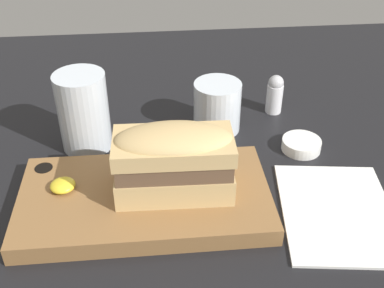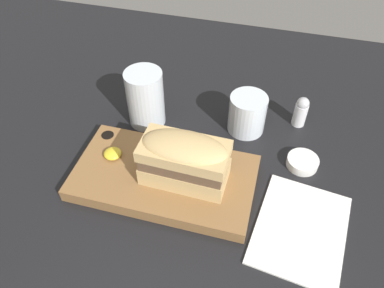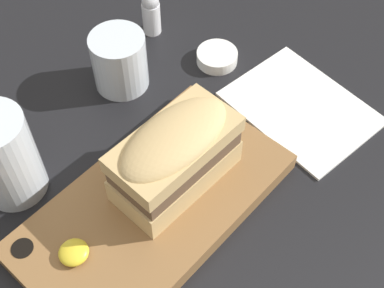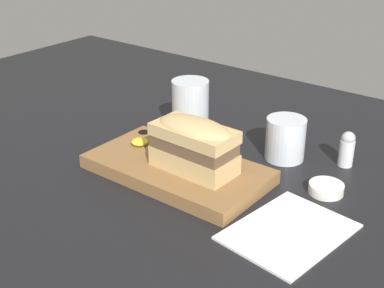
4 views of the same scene
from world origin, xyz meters
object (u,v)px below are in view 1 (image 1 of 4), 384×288
serving_board (145,199)px  salt_shaker (275,94)px  wine_glass (217,109)px  sandwich (174,158)px  condiment_dish (301,145)px  water_glass (84,116)px  napkin (337,212)px

serving_board → salt_shaker: size_ratio=4.74×
serving_board → wine_glass: (12.36, 18.44, 2.41)cm
serving_board → sandwich: sandwich is taller
sandwich → condiment_dish: sandwich is taller
serving_board → water_glass: size_ratio=2.67×
water_glass → wine_glass: (21.21, 3.07, -1.73)cm
condiment_dish → water_glass: bearing=172.5°
napkin → salt_shaker: size_ratio=3.00×
serving_board → salt_shaker: 32.70cm
sandwich → napkin: 23.11cm
water_glass → salt_shaker: size_ratio=1.77×
water_glass → napkin: water_glass is taller
wine_glass → salt_shaker: size_ratio=1.19×
water_glass → condiment_dish: (33.68, -4.41, -4.53)cm
napkin → salt_shaker: salt_shaker is taller
sandwich → water_glass: size_ratio=1.23×
sandwich → salt_shaker: 30.20cm
wine_glass → salt_shaker: wine_glass is taller
sandwich → salt_shaker: (19.10, 23.01, -4.21)cm
wine_glass → condiment_dish: bearing=-30.9°
water_glass → condiment_dish: 34.27cm
serving_board → napkin: size_ratio=1.58×
sandwich → napkin: size_ratio=0.73×
serving_board → napkin: serving_board is taller
wine_glass → serving_board: bearing=-123.8°
wine_glass → napkin: (13.22, -22.29, -3.49)cm
serving_board → water_glass: 18.21cm
napkin → condiment_dish: (-0.75, 14.81, 0.69)cm
serving_board → salt_shaker: bearing=44.7°
wine_glass → condiment_dish: wine_glass is taller
wine_glass → napkin: 26.15cm
serving_board → condiment_dish: serving_board is taller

